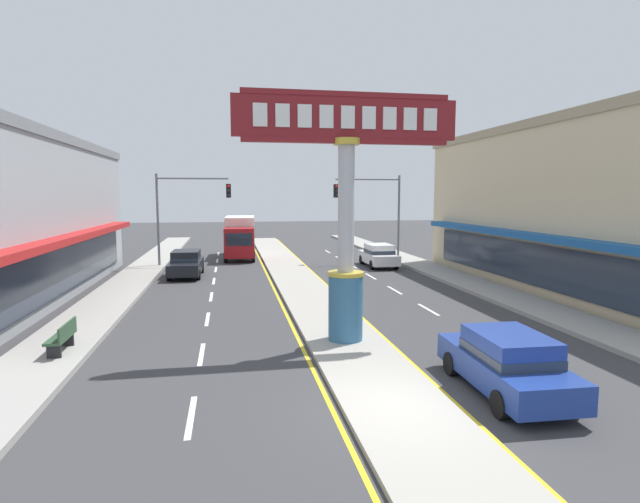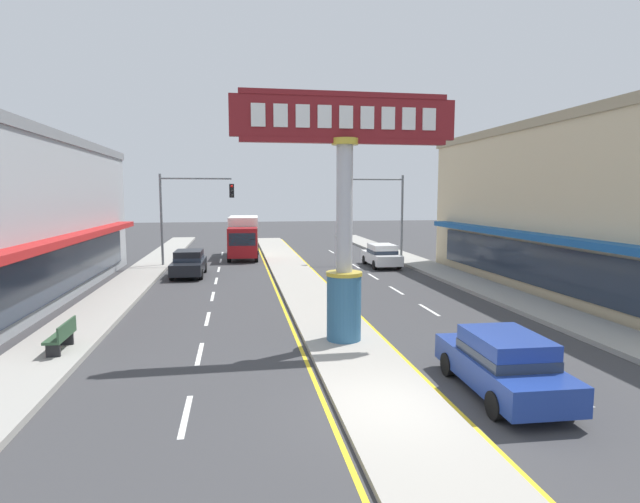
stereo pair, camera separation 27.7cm
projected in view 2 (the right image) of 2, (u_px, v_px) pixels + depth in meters
ground_plane at (391, 409)px, 11.40m from camera, size 160.00×160.00×0.00m
median_strip at (297, 277)px, 29.03m from camera, size 2.54×52.00×0.14m
sidewalk_left at (125, 288)px, 25.58m from camera, size 2.37×60.00×0.18m
sidewalk_right at (459, 278)px, 28.55m from camera, size 2.37×60.00×0.18m
lane_markings at (300, 283)px, 27.71m from camera, size 9.28×52.00×0.01m
district_sign at (344, 210)px, 15.88m from camera, size 7.11×1.17×7.85m
storefront_right at (613, 207)px, 25.20m from camera, size 10.22×23.21×8.49m
traffic_light_left_side at (188, 204)px, 33.26m from camera, size 4.86×0.46×6.20m
traffic_light_right_side at (378, 203)px, 35.26m from camera, size 4.86×0.46×6.20m
box_truck_near_right_lane at (244, 236)px, 38.65m from camera, size 2.47×6.98×3.12m
sedan_far_right_lane at (503, 363)px, 12.14m from camera, size 1.95×4.36×1.53m
sedan_near_left_lane at (189, 263)px, 29.86m from camera, size 1.91×4.34×1.53m
sedan_mid_left_lane at (382, 255)px, 33.74m from camera, size 1.86×4.31×1.53m
street_bench at (62, 335)px, 15.02m from camera, size 0.48×1.60×0.88m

